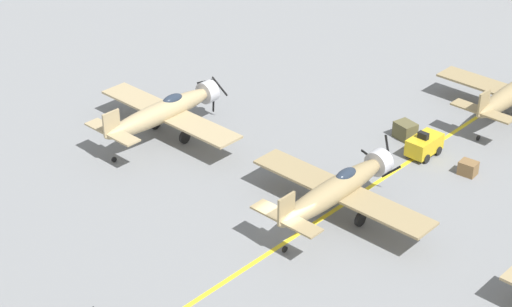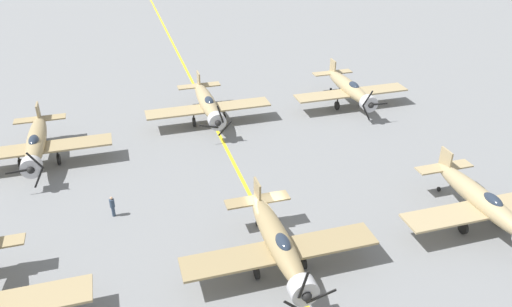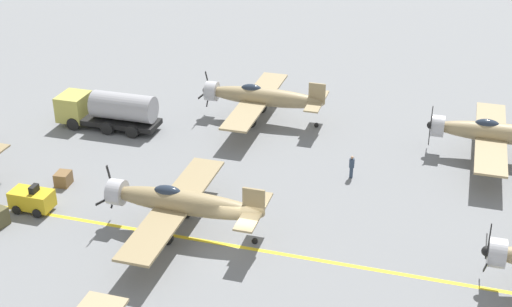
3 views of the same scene
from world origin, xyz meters
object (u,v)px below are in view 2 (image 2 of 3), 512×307
airplane_mid_center (279,243)px  airplane_mid_left (483,202)px  airplane_near_left (350,89)px  airplane_near_center (208,104)px  airplane_near_right (36,143)px  ground_crew_walking (112,206)px

airplane_mid_center → airplane_mid_left: (-14.67, -0.17, 0.00)m
airplane_near_left → airplane_mid_center: bearing=71.1°
airplane_mid_left → airplane_near_center: size_ratio=1.00×
airplane_near_right → airplane_mid_left: size_ratio=1.00×
airplane_mid_left → airplane_near_center: airplane_near_center is taller
airplane_near_right → airplane_near_center: 15.73m
airplane_mid_left → ground_crew_walking: (24.17, -8.39, -1.13)m
airplane_mid_center → airplane_near_right: bearing=-39.1°
airplane_mid_center → airplane_mid_left: size_ratio=1.00×
airplane_near_center → ground_crew_walking: (9.64, 13.19, -1.13)m
airplane_near_left → airplane_near_center: bearing=15.1°
airplane_mid_left → ground_crew_walking: bearing=-23.0°
airplane_near_left → airplane_near_right: bearing=23.1°
airplane_near_right → airplane_near_center: (-15.22, -3.95, 0.00)m
airplane_mid_center → ground_crew_walking: 12.83m
ground_crew_walking → airplane_near_center: bearing=-126.2°
airplane_mid_center → ground_crew_walking: size_ratio=7.40×
airplane_near_right → airplane_mid_center: bearing=132.1°
airplane_near_left → airplane_mid_left: bearing=105.2°
airplane_mid_left → airplane_near_left: (-0.41, -21.26, 0.00)m
airplane_mid_center → airplane_mid_left: 14.67m
airplane_near_center → airplane_mid_left: bearing=106.1°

